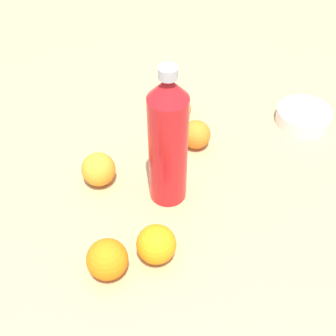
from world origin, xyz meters
name	(u,v)px	position (x,y,z in m)	size (l,w,h in m)	color
ground_plane	(173,190)	(0.00, 0.00, 0.00)	(2.40, 2.40, 0.00)	tan
water_bottle	(168,142)	(-0.01, -0.01, 0.15)	(0.08, 0.08, 0.32)	red
orange_0	(99,169)	(-0.17, -0.01, 0.04)	(0.08, 0.08, 0.08)	orange
orange_1	(196,135)	(0.02, 0.16, 0.03)	(0.07, 0.07, 0.07)	orange
orange_2	(179,109)	(-0.05, 0.24, 0.03)	(0.06, 0.06, 0.06)	orange
orange_3	(156,244)	(0.01, -0.17, 0.04)	(0.08, 0.08, 0.08)	orange
orange_4	(107,259)	(-0.07, -0.23, 0.04)	(0.08, 0.08, 0.08)	orange
ceramic_bowl	(304,116)	(0.27, 0.31, 0.02)	(0.14, 0.14, 0.04)	white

